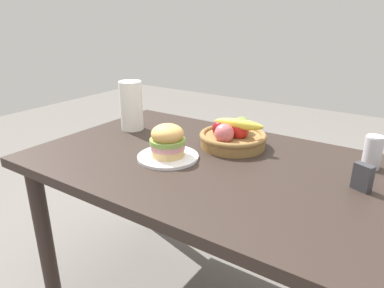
% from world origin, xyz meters
% --- Properties ---
extents(dining_table, '(1.40, 0.90, 0.75)m').
position_xyz_m(dining_table, '(0.00, 0.00, 0.65)').
color(dining_table, '#2D231E').
rests_on(dining_table, ground_plane).
extents(plate, '(0.24, 0.24, 0.01)m').
position_xyz_m(plate, '(-0.13, -0.08, 0.76)').
color(plate, white).
rests_on(plate, dining_table).
extents(sandwich, '(0.14, 0.14, 0.13)m').
position_xyz_m(sandwich, '(-0.13, -0.08, 0.83)').
color(sandwich, '#E5BC75').
rests_on(sandwich, plate).
extents(soda_can, '(0.07, 0.07, 0.13)m').
position_xyz_m(soda_can, '(0.56, 0.27, 0.81)').
color(soda_can, silver).
rests_on(soda_can, dining_table).
extents(fruit_basket, '(0.29, 0.29, 0.14)m').
position_xyz_m(fruit_basket, '(0.02, 0.18, 0.80)').
color(fruit_basket, olive).
rests_on(fruit_basket, dining_table).
extents(paper_towel_roll, '(0.11, 0.11, 0.24)m').
position_xyz_m(paper_towel_roll, '(-0.51, 0.12, 0.87)').
color(paper_towel_roll, white).
rests_on(paper_towel_roll, dining_table).
extents(napkin_holder, '(0.07, 0.05, 0.09)m').
position_xyz_m(napkin_holder, '(0.56, 0.06, 0.80)').
color(napkin_holder, '#333338').
rests_on(napkin_holder, dining_table).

